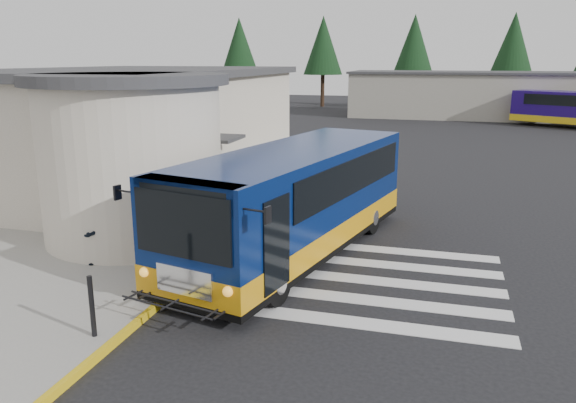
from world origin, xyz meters
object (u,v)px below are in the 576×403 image
(transit_bus, at_px, (295,205))
(bollard, at_px, (92,306))
(far_bus_a, at_px, (576,108))
(pedestrian_b, at_px, (91,233))
(pedestrian_a, at_px, (159,252))

(transit_bus, bearing_deg, bollard, -98.96)
(transit_bus, height_order, far_bus_a, transit_bus)
(pedestrian_b, relative_size, bollard, 1.31)
(pedestrian_a, bearing_deg, pedestrian_b, 86.00)
(transit_bus, xyz_separation_m, pedestrian_a, (-2.43, -3.30, -0.49))
(pedestrian_a, xyz_separation_m, pedestrian_b, (-2.38, 0.77, 0.03))
(pedestrian_a, height_order, bollard, pedestrian_a)
(transit_bus, distance_m, bollard, 6.52)
(pedestrian_b, bearing_deg, pedestrian_a, 53.31)
(pedestrian_a, bearing_deg, transit_bus, -22.56)
(transit_bus, height_order, pedestrian_b, transit_bus)
(bollard, xyz_separation_m, far_bus_a, (16.16, 40.71, 0.81))
(pedestrian_b, xyz_separation_m, bollard, (2.41, -3.49, -0.19))
(pedestrian_a, xyz_separation_m, bollard, (0.02, -2.72, -0.16))
(pedestrian_a, relative_size, pedestrian_b, 0.97)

